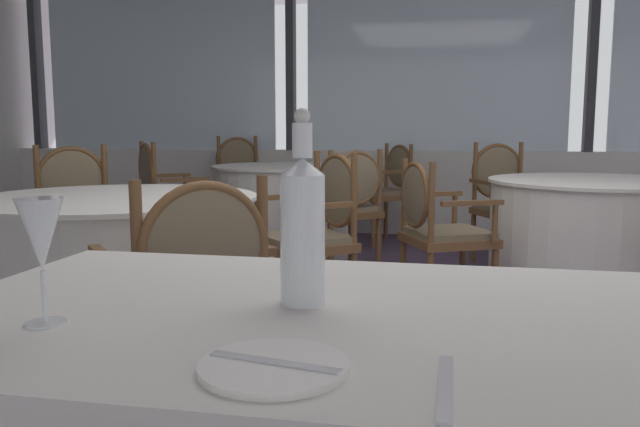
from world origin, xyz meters
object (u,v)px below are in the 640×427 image
dining_chair_2_3 (77,211)px  side_plate (274,366)px  dining_chair_1_1 (504,194)px  dining_chair_2_1 (193,294)px  dining_chair_0_2 (242,178)px  dining_chair_2_2 (317,223)px  dining_chair_0_3 (163,193)px  dining_chair_1_2 (436,223)px  dining_chair_0_0 (347,201)px  wine_glass (41,237)px  dining_chair_0_1 (388,184)px  water_bottle (303,226)px

dining_chair_2_3 → side_plate: bearing=-5.1°
dining_chair_1_1 → dining_chair_2_1: (-1.25, -3.29, -0.02)m
dining_chair_0_2 → dining_chair_2_2: (1.33, -2.73, -0.03)m
side_plate → dining_chair_0_3: size_ratio=0.20×
dining_chair_1_2 → dining_chair_2_3: (-2.19, -0.20, 0.04)m
dining_chair_0_0 → dining_chair_2_2: 1.08m
wine_glass → dining_chair_2_3: (-1.61, 2.65, -0.33)m
dining_chair_0_1 → dining_chair_2_2: dining_chair_2_2 is taller
dining_chair_0_3 → dining_chair_1_2: (2.14, -0.92, -0.04)m
dining_chair_0_1 → dining_chair_2_3: dining_chair_2_3 is taller
dining_chair_2_1 → dining_chair_2_3: size_ratio=0.95×
dining_chair_1_2 → side_plate: bearing=-118.5°
side_plate → water_bottle: water_bottle is taller
dining_chair_0_1 → dining_chair_1_2: 2.31m
water_bottle → dining_chair_0_2: water_bottle is taller
dining_chair_0_0 → wine_glass: bearing=142.2°
dining_chair_2_1 → side_plate: bearing=166.1°
dining_chair_2_1 → dining_chair_2_2: 1.54m
dining_chair_0_0 → dining_chair_2_3: 1.82m
dining_chair_0_3 → dining_chair_1_1: bearing=-27.9°
wine_glass → dining_chair_0_1: (0.09, 5.11, -0.35)m
dining_chair_0_3 → dining_chair_2_3: size_ratio=1.00×
dining_chair_2_2 → dining_chair_2_3: dining_chair_2_3 is taller
water_bottle → wine_glass: (-0.38, -0.20, 0.00)m
dining_chair_0_2 → side_plate: bearing=-20.3°
water_bottle → dining_chair_1_2: size_ratio=0.39×
dining_chair_0_1 → water_bottle: bearing=54.4°
side_plate → dining_chair_2_1: 1.29m
water_bottle → dining_chair_2_3: size_ratio=0.36×
wine_glass → dining_chair_2_2: 2.58m
side_plate → dining_chair_2_1: dining_chair_2_1 is taller
side_plate → water_bottle: 0.35m
dining_chair_0_3 → dining_chair_2_1: dining_chair_0_3 is taller
water_bottle → dining_chair_0_3: bearing=118.5°
water_bottle → dining_chair_0_2: bearing=109.3°
wine_glass → dining_chair_0_2: 5.47m
dining_chair_1_1 → dining_chair_2_1: dining_chair_1_1 is taller
wine_glass → dining_chair_1_1: (1.08, 4.30, -0.34)m
water_bottle → dining_chair_2_1: size_ratio=0.38×
dining_chair_2_1 → dining_chair_2_2: dining_chair_2_2 is taller
side_plate → dining_chair_2_2: bearing=100.3°
water_bottle → dining_chair_0_2: (-1.78, 5.08, -0.32)m
dining_chair_0_0 → dining_chair_2_2: (-0.00, -1.08, -0.01)m
side_plate → wine_glass: bearing=163.9°
dining_chair_2_2 → water_bottle: bearing=59.6°
dining_chair_1_1 → dining_chair_1_2: (-0.51, -1.44, -0.03)m
side_plate → dining_chair_1_2: 2.99m
dining_chair_0_2 → dining_chair_2_3: size_ratio=1.03×
dining_chair_0_1 → dining_chair_2_1: (-0.26, -4.10, -0.02)m
water_bottle → dining_chair_1_2: bearing=85.8°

